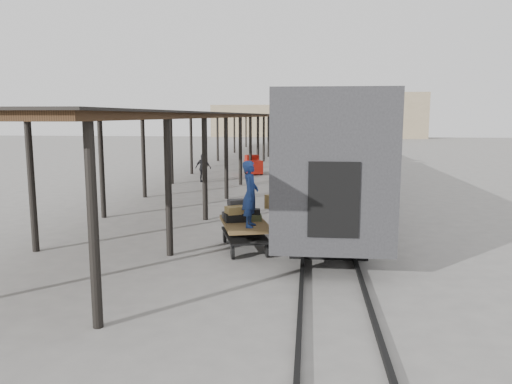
{
  "coord_description": "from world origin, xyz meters",
  "views": [
    {
      "loc": [
        2.61,
        -15.66,
        4.01
      ],
      "look_at": [
        1.02,
        -0.73,
        1.7
      ],
      "focal_mm": 35.0,
      "sensor_mm": 36.0,
      "label": 1
    }
  ],
  "objects_px": {
    "luggage_tug": "(253,166)",
    "pedestrian": "(203,168)",
    "baggage_cart": "(245,228)",
    "porter": "(250,194)"
  },
  "relations": [
    {
      "from": "luggage_tug",
      "to": "pedestrian",
      "type": "height_order",
      "value": "pedestrian"
    },
    {
      "from": "baggage_cart",
      "to": "porter",
      "type": "relative_size",
      "value": 1.4
    },
    {
      "from": "baggage_cart",
      "to": "luggage_tug",
      "type": "height_order",
      "value": "luggage_tug"
    },
    {
      "from": "baggage_cart",
      "to": "luggage_tug",
      "type": "xyz_separation_m",
      "value": [
        -1.9,
        19.31,
        -0.05
      ]
    },
    {
      "from": "baggage_cart",
      "to": "pedestrian",
      "type": "distance_m",
      "value": 15.57
    },
    {
      "from": "porter",
      "to": "pedestrian",
      "type": "relative_size",
      "value": 1.09
    },
    {
      "from": "baggage_cart",
      "to": "porter",
      "type": "distance_m",
      "value": 1.35
    },
    {
      "from": "pedestrian",
      "to": "porter",
      "type": "bearing_deg",
      "value": 120.04
    },
    {
      "from": "luggage_tug",
      "to": "pedestrian",
      "type": "relative_size",
      "value": 0.99
    },
    {
      "from": "porter",
      "to": "luggage_tug",
      "type": "bearing_deg",
      "value": 9.5
    }
  ]
}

